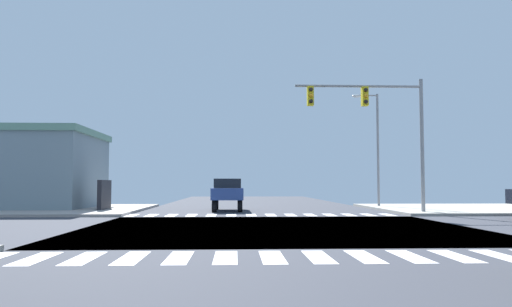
% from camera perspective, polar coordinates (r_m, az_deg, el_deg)
% --- Properties ---
extents(ground, '(90.00, 90.00, 0.05)m').
position_cam_1_polar(ground, '(18.28, 2.53, -8.50)').
color(ground, '#34363E').
extents(sidewalk_corner_ne, '(12.00, 12.00, 0.14)m').
position_cam_1_polar(sidewalk_corner_ne, '(33.51, 23.50, -5.77)').
color(sidewalk_corner_ne, '#A09B91').
rests_on(sidewalk_corner_ne, ground).
extents(sidewalk_corner_nw, '(12.00, 12.00, 0.14)m').
position_cam_1_polar(sidewalk_corner_nw, '(32.28, -23.27, -5.88)').
color(sidewalk_corner_nw, '#A0968E').
rests_on(sidewalk_corner_nw, ground).
extents(crosswalk_near, '(13.50, 2.00, 0.01)m').
position_cam_1_polar(crosswalk_near, '(11.04, 4.51, -11.65)').
color(crosswalk_near, white).
rests_on(crosswalk_near, ground).
extents(crosswalk_far, '(13.50, 2.00, 0.01)m').
position_cam_1_polar(crosswalk_far, '(25.53, 0.56, -7.01)').
color(crosswalk_far, white).
rests_on(crosswalk_far, ground).
extents(traffic_signal_mast, '(6.81, 0.55, 7.13)m').
position_cam_1_polar(traffic_signal_mast, '(27.10, 13.30, 4.43)').
color(traffic_signal_mast, gray).
rests_on(traffic_signal_mast, ground).
extents(street_lamp, '(1.78, 0.32, 7.57)m').
position_cam_1_polar(street_lamp, '(34.14, 13.28, 1.63)').
color(street_lamp, gray).
rests_on(street_lamp, ground).
extents(sedan_trailing_5, '(1.80, 4.30, 1.88)m').
position_cam_1_polar(sedan_trailing_5, '(29.55, -3.25, -4.37)').
color(sedan_trailing_5, black).
rests_on(sedan_trailing_5, ground).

